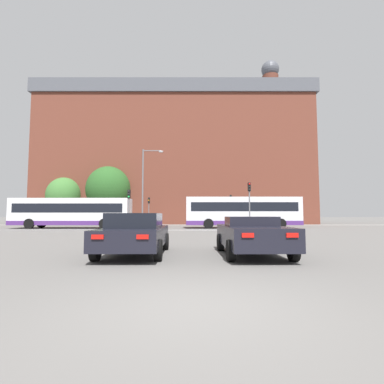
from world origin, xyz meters
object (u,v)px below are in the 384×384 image
at_px(car_roadster_right, 252,235).
at_px(bus_crossing_lead, 242,212).
at_px(traffic_light_near_left, 129,202).
at_px(street_lamp_junction, 146,180).
at_px(bus_crossing_trailing, 72,212).
at_px(car_saloon_left, 135,233).
at_px(traffic_light_far_left, 149,206).
at_px(pedestrian_walking_east, 241,218).
at_px(traffic_light_far_right, 231,205).
at_px(traffic_light_near_right, 249,198).
at_px(pedestrian_waiting, 141,218).

distance_m(car_roadster_right, bus_crossing_lead, 21.21).
relative_size(traffic_light_near_left, street_lamp_junction, 0.44).
bearing_deg(bus_crossing_trailing, car_saloon_left, -153.05).
bearing_deg(traffic_light_far_left, pedestrian_walking_east, 0.04).
distance_m(car_roadster_right, traffic_light_far_right, 30.85).
bearing_deg(traffic_light_far_left, traffic_light_near_left, -90.04).
bearing_deg(bus_crossing_lead, car_saloon_left, 160.95).
bearing_deg(traffic_light_far_left, car_roadster_right, -75.48).
bearing_deg(bus_crossing_lead, bus_crossing_trailing, 90.92).
bearing_deg(traffic_light_near_right, pedestrian_waiting, 131.11).
height_order(traffic_light_far_right, traffic_light_near_left, traffic_light_far_right).
distance_m(car_saloon_left, traffic_light_near_right, 18.65).
bearing_deg(bus_crossing_lead, street_lamp_junction, 84.61).
distance_m(car_roadster_right, traffic_light_near_right, 17.65).
height_order(car_saloon_left, car_roadster_right, car_saloon_left).
distance_m(bus_crossing_trailing, pedestrian_walking_east, 21.40).
xyz_separation_m(traffic_light_near_right, traffic_light_far_left, (-11.14, 13.23, -0.37)).
bearing_deg(car_roadster_right, bus_crossing_trailing, 123.69).
bearing_deg(traffic_light_near_left, traffic_light_far_right, 49.33).
bearing_deg(pedestrian_walking_east, car_saloon_left, 17.65).
distance_m(traffic_light_near_right, traffic_light_far_right, 13.40).
relative_size(car_roadster_right, traffic_light_far_right, 1.08).
bearing_deg(traffic_light_near_left, pedestrian_waiting, 94.57).
relative_size(traffic_light_near_left, pedestrian_walking_east, 2.20).
xyz_separation_m(traffic_light_near_left, pedestrian_waiting, (-1.09, 13.62, -1.57)).
distance_m(car_saloon_left, street_lamp_junction, 22.40).
height_order(bus_crossing_trailing, traffic_light_near_left, traffic_light_near_left).
relative_size(street_lamp_junction, pedestrian_waiting, 5.21).
height_order(bus_crossing_lead, traffic_light_far_right, traffic_light_far_right).
bearing_deg(traffic_light_near_right, bus_crossing_trailing, 168.95).
bearing_deg(bus_crossing_trailing, traffic_light_far_left, -33.54).
bearing_deg(street_lamp_junction, pedestrian_waiting, 102.09).
distance_m(bus_crossing_lead, traffic_light_far_left, 14.65).
relative_size(traffic_light_near_right, street_lamp_junction, 0.51).
relative_size(bus_crossing_trailing, traffic_light_near_left, 3.22).
bearing_deg(traffic_light_near_right, bus_crossing_lead, 90.33).
distance_m(pedestrian_waiting, pedestrian_walking_east, 13.64).
bearing_deg(bus_crossing_lead, traffic_light_near_left, 106.64).
relative_size(traffic_light_near_right, traffic_light_far_right, 1.06).
xyz_separation_m(car_saloon_left, bus_crossing_trailing, (-10.43, 20.51, 0.91)).
height_order(bus_crossing_trailing, traffic_light_far_right, traffic_light_far_right).
relative_size(car_saloon_left, traffic_light_far_right, 1.15).
bearing_deg(car_roadster_right, traffic_light_near_right, 78.14).
bearing_deg(street_lamp_junction, bus_crossing_lead, -5.39).
bearing_deg(traffic_light_far_right, traffic_light_near_left, -130.67).
bearing_deg(traffic_light_near_left, bus_crossing_lead, 16.64).
relative_size(traffic_light_far_right, street_lamp_junction, 0.48).
xyz_separation_m(bus_crossing_trailing, pedestrian_waiting, (5.39, 10.58, -0.69)).
distance_m(car_saloon_left, traffic_light_far_right, 31.38).
xyz_separation_m(traffic_light_near_right, traffic_light_far_right, (0.02, 13.40, -0.14)).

